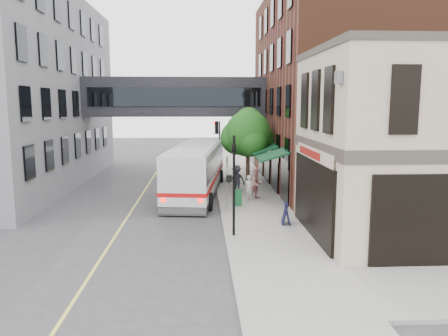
{
  "coord_description": "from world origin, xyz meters",
  "views": [
    {
      "loc": [
        -1.04,
        -16.92,
        6.04
      ],
      "look_at": [
        0.03,
        3.37,
        3.01
      ],
      "focal_mm": 35.0,
      "sensor_mm": 36.0,
      "label": 1
    }
  ],
  "objects": [
    {
      "name": "brick_building",
      "position": [
        9.98,
        15.0,
        6.99
      ],
      "size": [
        13.76,
        18.0,
        14.0
      ],
      "color": "#522919",
      "rests_on": "ground"
    },
    {
      "name": "corner_building",
      "position": [
        8.97,
        2.0,
        4.21
      ],
      "size": [
        10.19,
        8.12,
        8.45
      ],
      "color": "#C4B396",
      "rests_on": "ground"
    },
    {
      "name": "skyway_bridge",
      "position": [
        -3.0,
        18.0,
        6.5
      ],
      "size": [
        14.0,
        3.18,
        3.0
      ],
      "color": "black",
      "rests_on": "ground"
    },
    {
      "name": "sandwich_board",
      "position": [
        3.09,
        3.69,
        0.68
      ],
      "size": [
        0.44,
        0.63,
        1.06
      ],
      "primitive_type": "cube",
      "rotation": [
        0.0,
        0.0,
        -0.1
      ],
      "color": "black",
      "rests_on": "sidewalk_main"
    },
    {
      "name": "ground",
      "position": [
        0.0,
        0.0,
        0.0
      ],
      "size": [
        120.0,
        120.0,
        0.0
      ],
      "primitive_type": "plane",
      "color": "#38383A",
      "rests_on": "ground"
    },
    {
      "name": "traffic_signal_far",
      "position": [
        0.26,
        17.0,
        3.34
      ],
      "size": [
        0.53,
        0.28,
        4.5
      ],
      "color": "black",
      "rests_on": "sidewalk_main"
    },
    {
      "name": "street_tree",
      "position": [
        2.19,
        13.22,
        3.91
      ],
      "size": [
        3.8,
        3.2,
        5.6
      ],
      "color": "#382619",
      "rests_on": "sidewalk_main"
    },
    {
      "name": "pedestrian_c",
      "position": [
        1.27,
        11.1,
        1.1
      ],
      "size": [
        1.41,
        1.23,
        1.89
      ],
      "primitive_type": "imported",
      "rotation": [
        0.0,
        0.0,
        -0.53
      ],
      "color": "black",
      "rests_on": "sidewalk_main"
    },
    {
      "name": "pedestrian_b",
      "position": [
        2.38,
        9.5,
        1.11
      ],
      "size": [
        1.18,
        1.11,
        1.92
      ],
      "primitive_type": "imported",
      "rotation": [
        0.0,
        0.0,
        0.56
      ],
      "color": "#CC8485",
      "rests_on": "sidewalk_main"
    },
    {
      "name": "lane_marking",
      "position": [
        -5.0,
        10.0,
        0.01
      ],
      "size": [
        0.12,
        40.0,
        0.01
      ],
      "primitive_type": "cube",
      "color": "#D8CC4C",
      "rests_on": "ground"
    },
    {
      "name": "pedestrian_a",
      "position": [
        1.87,
        8.99,
        0.93
      ],
      "size": [
        0.62,
        0.46,
        1.55
      ],
      "primitive_type": "imported",
      "rotation": [
        0.0,
        0.0,
        0.17
      ],
      "color": "silver",
      "rests_on": "sidewalk_main"
    },
    {
      "name": "street_sign_pole",
      "position": [
        0.39,
        7.0,
        1.93
      ],
      "size": [
        0.08,
        0.75,
        3.0
      ],
      "color": "gray",
      "rests_on": "sidewalk_main"
    },
    {
      "name": "sidewalk_main",
      "position": [
        2.0,
        14.0,
        0.07
      ],
      "size": [
        4.0,
        60.0,
        0.15
      ],
      "primitive_type": "cube",
      "color": "gray",
      "rests_on": "ground"
    },
    {
      "name": "newspaper_box",
      "position": [
        1.08,
        7.8,
        0.6
      ],
      "size": [
        0.48,
        0.44,
        0.9
      ],
      "primitive_type": "cube",
      "rotation": [
        0.0,
        0.0,
        -0.09
      ],
      "color": "#13562C",
      "rests_on": "sidewalk_main"
    },
    {
      "name": "traffic_signal_near",
      "position": [
        0.37,
        2.0,
        2.98
      ],
      "size": [
        0.44,
        0.22,
        4.6
      ],
      "color": "black",
      "rests_on": "sidewalk_main"
    },
    {
      "name": "bus",
      "position": [
        -1.36,
        11.69,
        1.82
      ],
      "size": [
        4.11,
        12.28,
        3.24
      ],
      "color": "silver",
      "rests_on": "ground"
    }
  ]
}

